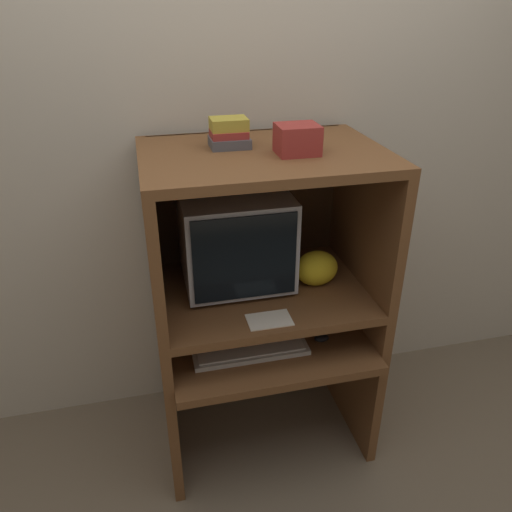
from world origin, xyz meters
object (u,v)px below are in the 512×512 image
snack_bag (316,268)px  storage_box (297,139)px  mouse (321,338)px  crt_monitor (235,237)px  keyboard (251,351)px  book_stack (229,133)px

snack_bag → storage_box: 0.58m
mouse → crt_monitor: bearing=142.6°
keyboard → snack_bag: size_ratio=2.57×
keyboard → storage_box: storage_box is taller
mouse → book_stack: bearing=143.7°
crt_monitor → storage_box: storage_box is taller
keyboard → book_stack: bearing=94.6°
snack_bag → book_stack: (-0.34, 0.10, 0.56)m
keyboard → snack_bag: (0.32, 0.15, 0.26)m
crt_monitor → storage_box: size_ratio=2.94×
snack_bag → book_stack: 0.66m
mouse → snack_bag: 0.29m
storage_box → book_stack: bearing=146.6°
keyboard → book_stack: size_ratio=3.19×
crt_monitor → snack_bag: bearing=-17.1°
mouse → book_stack: book_stack is taller
crt_monitor → storage_box: bearing=-35.1°
snack_bag → storage_box: size_ratio=1.23×
crt_monitor → snack_bag: crt_monitor is taller
storage_box → mouse: bearing=-41.5°
keyboard → mouse: mouse is taller
book_stack → mouse: bearing=-36.3°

